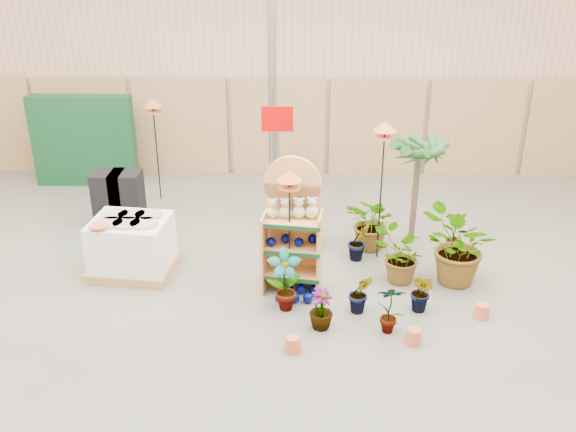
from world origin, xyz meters
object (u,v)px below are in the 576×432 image
Objects in this scene: pallet_stack at (132,246)px; display_shelf at (292,229)px; potted_plant_2 at (400,257)px; bird_table_front at (290,180)px.

display_shelf is at bearing -1.04° from pallet_stack.
display_shelf is 2.44m from pallet_stack.
potted_plant_2 is at bearing 3.12° from pallet_stack.
display_shelf reaches higher than bird_table_front.
display_shelf is at bearing -176.87° from potted_plant_2.
display_shelf is 2.33× the size of potted_plant_2.
bird_table_front is at bearing -6.26° from pallet_stack.
display_shelf is 0.85m from bird_table_front.
pallet_stack is (-2.38, 0.31, -0.45)m from display_shelf.
bird_table_front is (-0.03, -0.22, 0.82)m from display_shelf.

